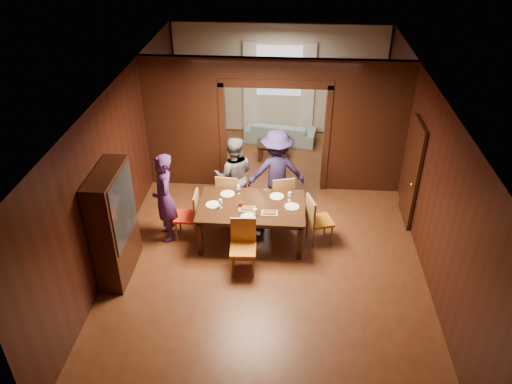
# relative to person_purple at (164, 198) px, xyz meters

# --- Properties ---
(floor) EXTENTS (9.00, 9.00, 0.00)m
(floor) POSITION_rel_person_purple_xyz_m (1.94, 0.45, -0.88)
(floor) COLOR #552A17
(floor) RESTS_ON ground
(ceiling) EXTENTS (5.50, 9.00, 0.02)m
(ceiling) POSITION_rel_person_purple_xyz_m (1.94, 0.45, 2.02)
(ceiling) COLOR silver
(ceiling) RESTS_ON room_walls
(room_walls) EXTENTS (5.52, 9.01, 2.90)m
(room_walls) POSITION_rel_person_purple_xyz_m (1.94, 2.34, 0.63)
(room_walls) COLOR black
(room_walls) RESTS_ON floor
(person_purple) EXTENTS (0.62, 0.75, 1.75)m
(person_purple) POSITION_rel_person_purple_xyz_m (0.00, 0.00, 0.00)
(person_purple) COLOR #442160
(person_purple) RESTS_ON floor
(person_grey) EXTENTS (0.87, 0.71, 1.66)m
(person_grey) POSITION_rel_person_purple_xyz_m (1.17, 0.99, -0.05)
(person_grey) COLOR #515056
(person_grey) RESTS_ON floor
(person_navy) EXTENTS (1.25, 0.85, 1.79)m
(person_navy) POSITION_rel_person_purple_xyz_m (2.02, 1.11, 0.02)
(person_navy) COLOR #211B44
(person_navy) RESTS_ON floor
(sofa) EXTENTS (1.90, 0.98, 0.53)m
(sofa) POSITION_rel_person_purple_xyz_m (2.02, 4.30, -0.61)
(sofa) COLOR #7EA2A5
(sofa) RESTS_ON floor
(serving_bowl) EXTENTS (0.34, 0.34, 0.08)m
(serving_bowl) POSITION_rel_person_purple_xyz_m (1.68, 0.20, -0.08)
(serving_bowl) COLOR black
(serving_bowl) RESTS_ON dining_table
(dining_table) EXTENTS (1.96, 1.22, 0.76)m
(dining_table) POSITION_rel_person_purple_xyz_m (1.61, 0.05, -0.50)
(dining_table) COLOR black
(dining_table) RESTS_ON floor
(coffee_table) EXTENTS (0.80, 0.50, 0.40)m
(coffee_table) POSITION_rel_person_purple_xyz_m (1.88, 3.36, -0.68)
(coffee_table) COLOR black
(coffee_table) RESTS_ON floor
(chair_left) EXTENTS (0.45, 0.45, 0.97)m
(chair_left) POSITION_rel_person_purple_xyz_m (0.37, 0.04, -0.39)
(chair_left) COLOR red
(chair_left) RESTS_ON floor
(chair_right) EXTENTS (0.55, 0.55, 0.97)m
(chair_right) POSITION_rel_person_purple_xyz_m (2.88, 0.08, -0.39)
(chair_right) COLOR #C37312
(chair_right) RESTS_ON floor
(chair_far_l) EXTENTS (0.48, 0.48, 0.97)m
(chair_far_l) POSITION_rel_person_purple_xyz_m (1.09, 0.86, -0.39)
(chair_far_l) COLOR #E95115
(chair_far_l) RESTS_ON floor
(chair_far_r) EXTENTS (0.54, 0.54, 0.97)m
(chair_far_r) POSITION_rel_person_purple_xyz_m (2.13, 0.87, -0.39)
(chair_far_r) COLOR red
(chair_far_r) RESTS_ON floor
(chair_near) EXTENTS (0.46, 0.46, 0.97)m
(chair_near) POSITION_rel_person_purple_xyz_m (1.53, -0.87, -0.39)
(chair_near) COLOR orange
(chair_near) RESTS_ON floor
(hutch) EXTENTS (0.40, 1.20, 2.00)m
(hutch) POSITION_rel_person_purple_xyz_m (-0.59, -1.05, 0.12)
(hutch) COLOR black
(hutch) RESTS_ON floor
(door_right) EXTENTS (0.06, 0.90, 2.10)m
(door_right) POSITION_rel_person_purple_xyz_m (4.64, 0.95, 0.17)
(door_right) COLOR black
(door_right) RESTS_ON floor
(window_far) EXTENTS (1.20, 0.03, 1.30)m
(window_far) POSITION_rel_person_purple_xyz_m (1.94, 4.89, 0.82)
(window_far) COLOR silver
(window_far) RESTS_ON back_wall
(curtain_left) EXTENTS (0.35, 0.06, 2.40)m
(curtain_left) POSITION_rel_person_purple_xyz_m (1.19, 4.85, 0.37)
(curtain_left) COLOR white
(curtain_left) RESTS_ON back_wall
(curtain_right) EXTENTS (0.35, 0.06, 2.40)m
(curtain_right) POSITION_rel_person_purple_xyz_m (2.69, 4.85, 0.37)
(curtain_right) COLOR white
(curtain_right) RESTS_ON back_wall
(plate_left) EXTENTS (0.27, 0.27, 0.01)m
(plate_left) POSITION_rel_person_purple_xyz_m (0.89, 0.01, -0.11)
(plate_left) COLOR white
(plate_left) RESTS_ON dining_table
(plate_far_l) EXTENTS (0.27, 0.27, 0.01)m
(plate_far_l) POSITION_rel_person_purple_xyz_m (1.12, 0.40, -0.11)
(plate_far_l) COLOR white
(plate_far_l) RESTS_ON dining_table
(plate_far_r) EXTENTS (0.27, 0.27, 0.01)m
(plate_far_r) POSITION_rel_person_purple_xyz_m (2.06, 0.38, -0.11)
(plate_far_r) COLOR white
(plate_far_r) RESTS_ON dining_table
(plate_right) EXTENTS (0.27, 0.27, 0.01)m
(plate_right) POSITION_rel_person_purple_xyz_m (2.35, 0.05, -0.11)
(plate_right) COLOR silver
(plate_right) RESTS_ON dining_table
(plate_near) EXTENTS (0.27, 0.27, 0.01)m
(plate_near) POSITION_rel_person_purple_xyz_m (1.57, -0.34, -0.11)
(plate_near) COLOR silver
(plate_near) RESTS_ON dining_table
(platter_a) EXTENTS (0.30, 0.20, 0.04)m
(platter_a) POSITION_rel_person_purple_xyz_m (1.53, -0.09, -0.10)
(platter_a) COLOR gray
(platter_a) RESTS_ON dining_table
(platter_b) EXTENTS (0.30, 0.20, 0.04)m
(platter_b) POSITION_rel_person_purple_xyz_m (1.95, -0.19, -0.10)
(platter_b) COLOR gray
(platter_b) RESTS_ON dining_table
(wineglass_left) EXTENTS (0.08, 0.08, 0.18)m
(wineglass_left) POSITION_rel_person_purple_xyz_m (1.05, -0.07, -0.03)
(wineglass_left) COLOR white
(wineglass_left) RESTS_ON dining_table
(wineglass_far) EXTENTS (0.08, 0.08, 0.18)m
(wineglass_far) POSITION_rel_person_purple_xyz_m (1.33, 0.44, -0.03)
(wineglass_far) COLOR white
(wineglass_far) RESTS_ON dining_table
(wineglass_right) EXTENTS (0.08, 0.08, 0.18)m
(wineglass_right) POSITION_rel_person_purple_xyz_m (2.30, 0.27, -0.03)
(wineglass_right) COLOR silver
(wineglass_right) RESTS_ON dining_table
(tumbler) EXTENTS (0.07, 0.07, 0.14)m
(tumbler) POSITION_rel_person_purple_xyz_m (1.70, -0.28, -0.05)
(tumbler) COLOR silver
(tumbler) RESTS_ON dining_table
(condiment_jar) EXTENTS (0.08, 0.08, 0.11)m
(condiment_jar) POSITION_rel_person_purple_xyz_m (1.41, -0.01, -0.06)
(condiment_jar) COLOR #4B2011
(condiment_jar) RESTS_ON dining_table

